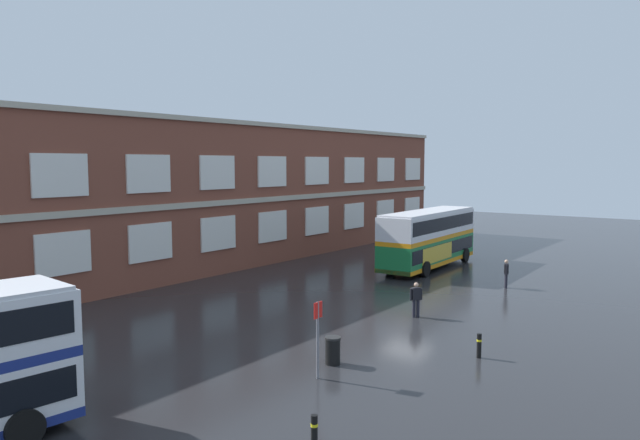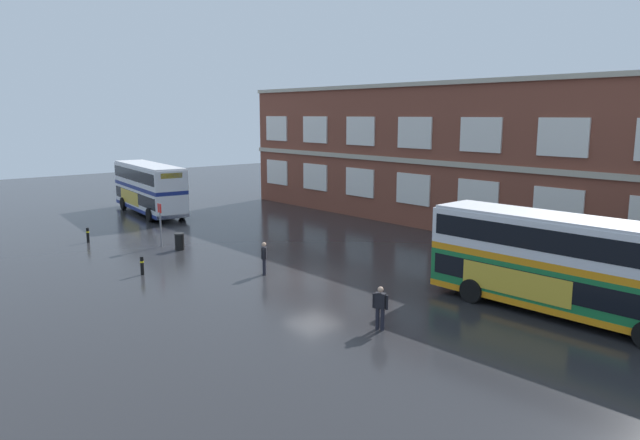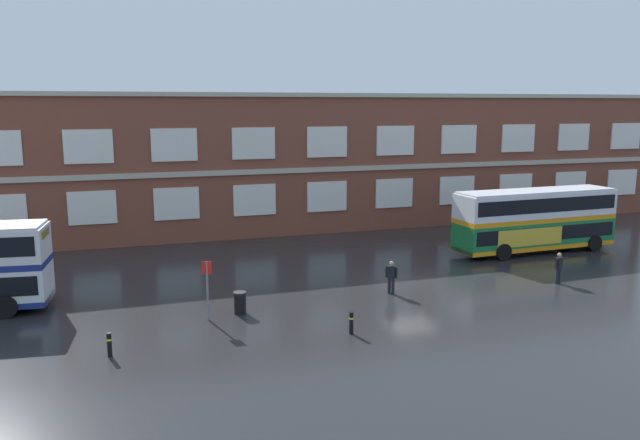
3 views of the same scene
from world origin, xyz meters
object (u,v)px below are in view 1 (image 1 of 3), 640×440
Objects in this scene: station_litter_bin at (333,350)px; safety_bollard_east at (314,432)px; waiting_passenger at (416,298)px; bus_stand_flag at (318,332)px; double_decker_middle at (429,238)px; second_passenger at (506,272)px; safety_bollard_west at (479,345)px.

station_litter_bin reaches higher than safety_bollard_east.
bus_stand_flag is (-9.47, -1.11, 0.70)m from waiting_passenger.
double_decker_middle is 4.10× the size of bus_stand_flag.
safety_bollard_east is (-22.98, -2.93, -0.44)m from second_passenger.
waiting_passenger is 1.79× the size of safety_bollard_west.
second_passenger is at bearing 15.02° from safety_bollard_west.
double_decker_middle is at bearing 20.21° from safety_bollard_east.
bus_stand_flag is at bearing 35.56° from safety_bollard_east.
double_decker_middle reaches higher than safety_bollard_west.
safety_bollard_west is at bearing -164.98° from second_passenger.
double_decker_middle is 11.67× the size of safety_bollard_east.
station_litter_bin is 5.66m from safety_bollard_west.
second_passenger reaches higher than safety_bollard_east.
second_passenger is 13.81m from safety_bollard_west.
waiting_passenger is 0.63× the size of bus_stand_flag.
double_decker_middle is 14.08m from waiting_passenger.
bus_stand_flag reaches higher than second_passenger.
second_passenger is 17.24m from station_litter_bin.
station_litter_bin is 1.08× the size of safety_bollard_east.
double_decker_middle is at bearing 23.72° from waiting_passenger.
double_decker_middle reaches higher than safety_bollard_east.
station_litter_bin is at bearing 133.44° from safety_bollard_west.
safety_bollard_west is at bearing -148.34° from double_decker_middle.
safety_bollard_east is (-13.69, -4.12, -0.44)m from waiting_passenger.
safety_bollard_west is at bearing -3.82° from safety_bollard_east.
waiting_passenger is at bearing 49.69° from safety_bollard_west.
second_passenger is (-3.55, -6.83, -1.22)m from double_decker_middle.
double_decker_middle is 19.90m from safety_bollard_west.
second_passenger is at bearing -7.29° from waiting_passenger.
waiting_passenger is 1.00× the size of second_passenger.
double_decker_middle is 21.77m from station_litter_bin.
safety_bollard_east is (-4.22, -3.01, -1.14)m from bus_stand_flag.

